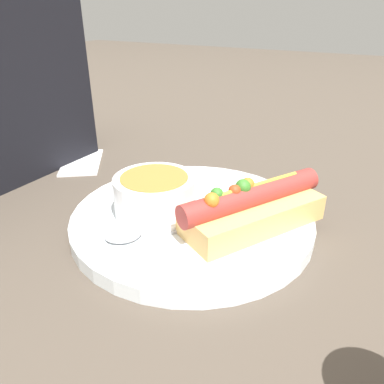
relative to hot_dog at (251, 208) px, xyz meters
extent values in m
plane|color=#4C4238|center=(-0.01, 0.07, -0.04)|extent=(4.00, 4.00, 0.00)
cylinder|color=white|center=(-0.01, 0.07, -0.03)|extent=(0.29, 0.29, 0.02)
cube|color=#DBAD60|center=(0.00, 0.00, -0.01)|extent=(0.18, 0.14, 0.03)
cylinder|color=#9E332D|center=(0.00, 0.00, 0.01)|extent=(0.17, 0.11, 0.03)
sphere|color=orange|center=(0.00, 0.01, 0.03)|extent=(0.02, 0.02, 0.02)
sphere|color=#C63F1E|center=(-0.02, 0.01, 0.03)|extent=(0.01, 0.01, 0.01)
sphere|color=#387A28|center=(-0.04, 0.03, 0.03)|extent=(0.01, 0.01, 0.01)
sphere|color=orange|center=(-0.05, 0.02, 0.03)|extent=(0.02, 0.02, 0.02)
sphere|color=#387A28|center=(-0.01, 0.01, 0.03)|extent=(0.02, 0.02, 0.02)
cylinder|color=gold|center=(0.00, 0.00, 0.03)|extent=(0.12, 0.07, 0.01)
cylinder|color=white|center=(-0.04, 0.11, 0.00)|extent=(0.10, 0.10, 0.05)
cylinder|color=#C67533|center=(-0.04, 0.11, 0.02)|extent=(0.08, 0.08, 0.01)
cube|color=#B7B7BC|center=(-0.05, 0.05, -0.02)|extent=(0.08, 0.09, 0.00)
ellipsoid|color=#B7B7BC|center=(-0.10, 0.11, -0.02)|extent=(0.05, 0.05, 0.01)
cube|color=white|center=(0.07, 0.34, -0.04)|extent=(0.13, 0.12, 0.01)
camera|label=1|loc=(-0.36, -0.13, 0.21)|focal=35.00mm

